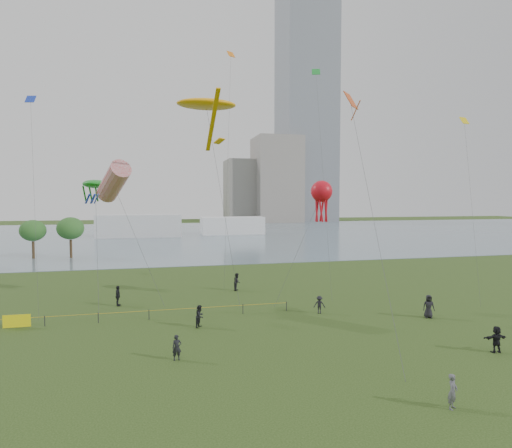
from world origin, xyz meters
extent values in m
plane|color=#223811|center=(0.00, 0.00, 0.00)|extent=(400.00, 400.00, 0.00)
cube|color=slate|center=(0.00, 100.00, 0.02)|extent=(400.00, 120.00, 0.08)
cube|color=slate|center=(62.00, 168.00, 60.00)|extent=(24.00, 24.00, 120.00)
cube|color=gray|center=(46.00, 162.00, 19.00)|extent=(20.00, 20.00, 38.00)
cube|color=slate|center=(32.00, 168.00, 14.00)|extent=(16.00, 18.00, 28.00)
cube|color=silver|center=(-12.00, 95.00, 3.00)|extent=(22.00, 8.00, 6.00)
cube|color=white|center=(14.00, 98.00, 2.50)|extent=(18.00, 7.00, 5.00)
cylinder|color=#392A1A|center=(-28.04, 54.58, 1.48)|extent=(0.44, 0.44, 2.96)
ellipsoid|color=#326728|center=(-28.04, 54.58, 4.81)|extent=(4.22, 4.22, 3.56)
cylinder|color=#392A1A|center=(-22.04, 54.16, 1.58)|extent=(0.44, 0.44, 3.15)
ellipsoid|color=#326728|center=(-22.04, 54.16, 5.12)|extent=(4.49, 4.49, 3.79)
cylinder|color=black|center=(-16.65, 12.20, 0.42)|extent=(0.07, 0.07, 0.85)
cylinder|color=black|center=(-12.65, 12.20, 0.42)|extent=(0.07, 0.07, 0.85)
cylinder|color=black|center=(-8.65, 12.20, 0.42)|extent=(0.07, 0.07, 0.85)
cylinder|color=black|center=(-4.65, 12.20, 0.42)|extent=(0.07, 0.07, 0.85)
cylinder|color=black|center=(-0.65, 12.20, 0.42)|extent=(0.07, 0.07, 0.85)
cylinder|color=black|center=(3.35, 12.20, 0.42)|extent=(0.07, 0.07, 0.85)
cylinder|color=gold|center=(-8.65, 12.20, 0.75)|extent=(24.00, 0.03, 0.03)
cube|color=yellow|center=(-18.65, 12.20, 0.55)|extent=(2.00, 0.04, 1.00)
imported|color=#525359|center=(5.62, -6.87, 0.84)|extent=(0.74, 0.68, 1.69)
imported|color=black|center=(-4.74, 9.09, 0.88)|extent=(1.02, 1.08, 1.75)
imported|color=black|center=(5.91, 10.73, 0.78)|extent=(1.14, 0.90, 1.56)
imported|color=black|center=(-11.54, 17.61, 0.96)|extent=(0.60, 1.17, 1.92)
imported|color=black|center=(14.38, 7.26, 0.98)|extent=(1.10, 0.88, 1.95)
imported|color=black|center=(13.54, -1.01, 0.87)|extent=(1.65, 0.62, 1.75)
imported|color=black|center=(-6.87, 2.50, 0.79)|extent=(0.62, 0.45, 1.59)
imported|color=black|center=(0.68, 21.76, 0.96)|extent=(1.05, 1.15, 1.93)
cylinder|color=#3F3F42|center=(-1.85, 15.43, 9.51)|extent=(2.65, 3.02, 19.02)
ellipsoid|color=#FFA60D|center=(-3.16, 16.93, 19.01)|extent=(5.64, 3.53, 0.88)
cube|color=#FFA60D|center=(-3.16, 12.73, 16.61)|extent=(0.36, 6.98, 4.09)
cube|color=#FFA60D|center=(-3.16, 8.93, 14.51)|extent=(0.95, 0.95, 0.42)
cylinder|color=#3F3F42|center=(-9.50, 16.95, 5.84)|extent=(4.48, 1.35, 11.68)
cylinder|color=red|center=(-11.73, 17.61, 11.67)|extent=(3.78, 5.20, 3.90)
cylinder|color=#1B30BE|center=(-13.13, 16.41, 10.07)|extent=(0.60, 1.13, 0.88)
cylinder|color=#1B30BE|center=(-13.41, 16.79, 10.07)|extent=(0.60, 1.13, 0.88)
cylinder|color=#1B30BE|center=(-13.85, 16.64, 10.07)|extent=(0.60, 1.13, 0.88)
cylinder|color=#1B30BE|center=(-13.85, 16.17, 10.07)|extent=(0.60, 1.13, 0.88)
cylinder|color=#1B30BE|center=(-13.41, 16.03, 10.07)|extent=(0.60, 1.13, 0.88)
cylinder|color=#3F3F42|center=(-13.39, 18.37, 5.78)|extent=(0.89, 6.40, 11.58)
ellipsoid|color=#188721|center=(-13.83, 21.56, 11.57)|extent=(2.38, 4.28, 0.83)
cylinder|color=#188721|center=(-14.63, 19.96, 10.57)|extent=(0.16, 1.79, 1.54)
cylinder|color=#188721|center=(-14.08, 19.96, 10.57)|extent=(0.16, 1.79, 1.54)
cylinder|color=#188721|center=(-13.53, 19.96, 10.57)|extent=(0.16, 1.79, 1.54)
cylinder|color=#188721|center=(-12.98, 19.96, 10.57)|extent=(0.16, 1.79, 1.54)
cylinder|color=#3F3F42|center=(5.01, 13.90, 5.39)|extent=(4.75, 0.31, 10.80)
sphere|color=red|center=(7.37, 14.04, 10.79)|extent=(2.05, 2.05, 2.05)
cylinder|color=red|center=(7.87, 14.04, 9.19)|extent=(0.18, 0.54, 2.60)
cylinder|color=red|center=(7.62, 14.48, 9.19)|extent=(0.49, 0.36, 2.61)
cylinder|color=red|center=(7.12, 14.48, 9.19)|extent=(0.49, 0.36, 2.61)
cylinder|color=red|center=(6.87, 14.04, 9.19)|extent=(0.18, 0.54, 2.60)
cylinder|color=red|center=(7.12, 13.61, 9.19)|extent=(0.49, 0.36, 2.61)
cylinder|color=red|center=(7.62, 13.61, 9.19)|extent=(0.49, 0.36, 2.61)
cylinder|color=#3F3F42|center=(6.48, 2.63, 9.09)|extent=(2.67, 12.65, 18.20)
cube|color=#D04412|center=(7.80, 8.94, 18.18)|extent=(1.67, 1.67, 1.36)
cylinder|color=#D04412|center=(7.80, 8.04, 17.18)|extent=(0.08, 1.58, 1.35)
cube|color=#1933B2|center=(-19.49, 21.36, 19.63)|extent=(1.04, 1.00, 0.76)
cube|color=#198C2D|center=(9.41, 20.95, 24.05)|extent=(0.93, 0.60, 0.76)
cube|color=orange|center=(0.87, 26.25, 27.00)|extent=(1.05, 0.96, 0.76)
cube|color=yellow|center=(22.92, 14.03, 18.09)|extent=(0.97, 0.68, 0.76)
camera|label=1|loc=(-8.16, -24.03, 9.98)|focal=30.00mm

